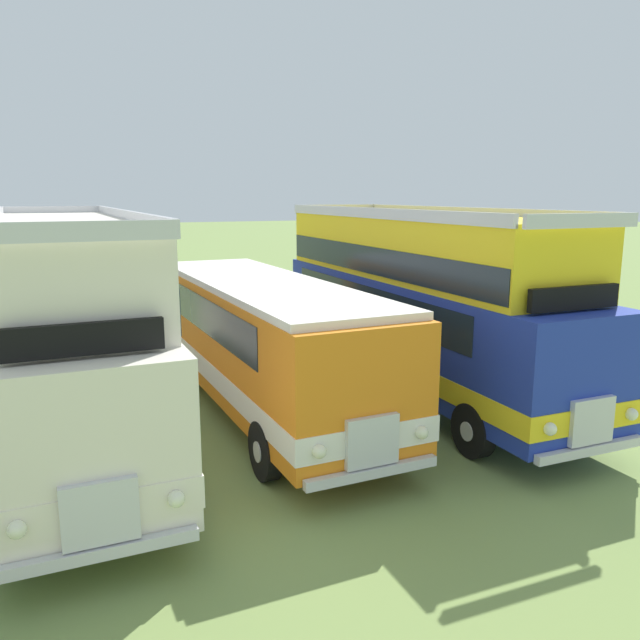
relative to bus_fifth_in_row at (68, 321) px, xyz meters
The scene contains 3 objects.
bus_fifth_in_row is the anchor object (origin of this frame).
bus_sixth_in_row 4.01m from the bus_fifth_in_row, ahead, with size 2.97×10.04×2.99m.
bus_seventh_in_row 7.93m from the bus_fifth_in_row, ahead, with size 2.70×11.05×4.52m.
Camera 1 is at (3.92, -12.77, 4.82)m, focal length 35.46 mm.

